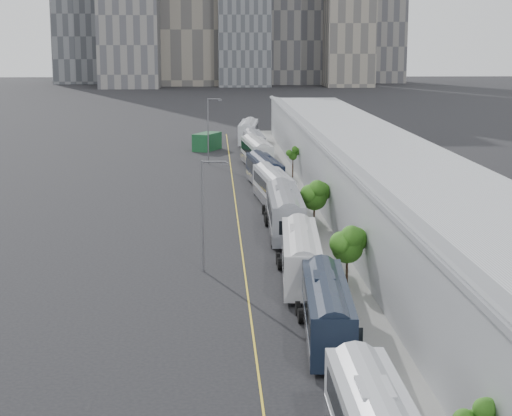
{
  "coord_description": "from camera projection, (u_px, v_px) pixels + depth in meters",
  "views": [
    {
      "loc": [
        -3.68,
        -25.62,
        17.21
      ],
      "look_at": [
        -0.16,
        47.0,
        3.0
      ],
      "focal_mm": 60.0,
      "sensor_mm": 36.0,
      "label": 1
    }
  ],
  "objects": [
    {
      "name": "bus_2",
      "position": [
        301.0,
        260.0,
        61.98
      ],
      "size": [
        3.48,
        13.0,
        3.76
      ],
      "rotation": [
        0.0,
        0.0,
        -0.07
      ],
      "color": "silver",
      "rests_on": "ground"
    },
    {
      "name": "suv",
      "position": [
        208.0,
        138.0,
        147.42
      ],
      "size": [
        4.34,
        6.14,
        1.55
      ],
      "primitive_type": "imported",
      "rotation": [
        0.0,
        0.0,
        0.35
      ],
      "color": "black",
      "rests_on": "ground"
    },
    {
      "name": "shipping_container",
      "position": [
        207.0,
        142.0,
        137.02
      ],
      "size": [
        4.79,
        6.28,
        2.77
      ],
      "primitive_type": "cube",
      "rotation": [
        0.0,
        0.0,
        -0.43
      ],
      "color": "#144323",
      "rests_on": "ground"
    },
    {
      "name": "bus_7",
      "position": [
        254.0,
        146.0,
        129.85
      ],
      "size": [
        2.96,
        12.92,
        3.76
      ],
      "rotation": [
        0.0,
        0.0,
        0.03
      ],
      "color": "gray",
      "rests_on": "ground"
    },
    {
      "name": "street_lamp_far",
      "position": [
        209.0,
        127.0,
        120.49
      ],
      "size": [
        2.04,
        0.22,
        9.35
      ],
      "color": "#59595E",
      "rests_on": "ground"
    },
    {
      "name": "tree_3",
      "position": [
        293.0,
        155.0,
        108.67
      ],
      "size": [
        1.14,
        1.14,
        3.64
      ],
      "color": "black",
      "rests_on": "ground"
    },
    {
      "name": "lane_line",
      "position": [
        238.0,
        223.0,
        82.43
      ],
      "size": [
        0.12,
        160.0,
        0.02
      ],
      "primitive_type": "cube",
      "color": "gold",
      "rests_on": "ground"
    },
    {
      "name": "bus_6",
      "position": [
        257.0,
        156.0,
        117.83
      ],
      "size": [
        3.98,
        14.05,
        4.05
      ],
      "rotation": [
        0.0,
        0.0,
        0.09
      ],
      "color": "silver",
      "rests_on": "ground"
    },
    {
      "name": "bus_3",
      "position": [
        285.0,
        216.0,
        77.09
      ],
      "size": [
        3.19,
        14.09,
        4.1
      ],
      "rotation": [
        0.0,
        0.0,
        -0.03
      ],
      "color": "gray",
      "rests_on": "ground"
    },
    {
      "name": "tree_1",
      "position": [
        347.0,
        243.0,
        60.61
      ],
      "size": [
        2.27,
        2.27,
        4.3
      ],
      "color": "black",
      "rests_on": "ground"
    },
    {
      "name": "bus_5",
      "position": [
        265.0,
        175.0,
        101.51
      ],
      "size": [
        3.93,
        13.16,
        3.79
      ],
      "rotation": [
        0.0,
        0.0,
        0.1
      ],
      "color": "black",
      "rests_on": "ground"
    },
    {
      "name": "bus_1",
      "position": [
        327.0,
        315.0,
        49.79
      ],
      "size": [
        3.29,
        12.43,
        3.59
      ],
      "rotation": [
        0.0,
        0.0,
        -0.07
      ],
      "color": "black",
      "rests_on": "ground"
    },
    {
      "name": "sidewalk",
      "position": [
        346.0,
        221.0,
        82.92
      ],
      "size": [
        10.0,
        170.0,
        0.12
      ],
      "primitive_type": "cube",
      "color": "gray",
      "rests_on": "ground"
    },
    {
      "name": "depot",
      "position": [
        388.0,
        186.0,
        82.45
      ],
      "size": [
        12.45,
        160.4,
        7.2
      ],
      "color": "gray",
      "rests_on": "ground"
    },
    {
      "name": "tree_2",
      "position": [
        314.0,
        194.0,
        79.95
      ],
      "size": [
        2.41,
        2.41,
        4.39
      ],
      "color": "black",
      "rests_on": "ground"
    },
    {
      "name": "street_lamp_near",
      "position": [
        205.0,
        208.0,
        64.15
      ],
      "size": [
        2.04,
        0.22,
        8.51
      ],
      "color": "#59595E",
      "rests_on": "ground"
    },
    {
      "name": "bus_8",
      "position": [
        248.0,
        134.0,
        145.78
      ],
      "size": [
        4.02,
        13.79,
        3.97
      ],
      "rotation": [
        0.0,
        0.0,
        -0.1
      ],
      "color": "silver",
      "rests_on": "ground"
    },
    {
      "name": "bus_4",
      "position": [
        273.0,
        190.0,
        90.83
      ],
      "size": [
        3.81,
        13.27,
        3.83
      ],
      "rotation": [
        0.0,
        0.0,
        0.09
      ],
      "color": "#AFB1BA",
      "rests_on": "ground"
    }
  ]
}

